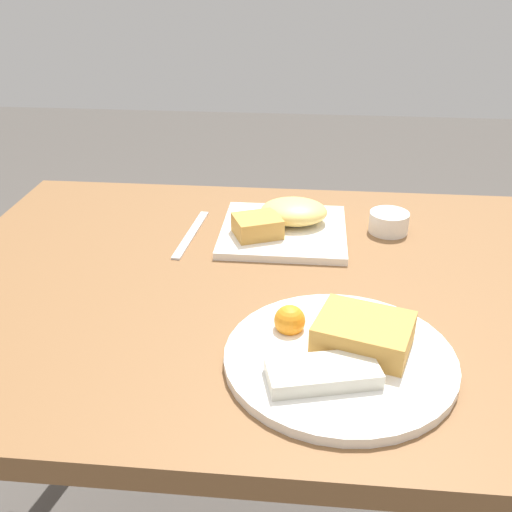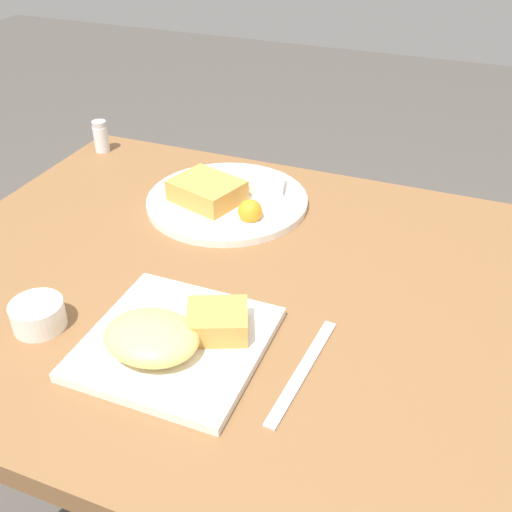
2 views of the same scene
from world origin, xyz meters
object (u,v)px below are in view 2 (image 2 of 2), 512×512
at_px(plate_oval_far, 225,197).
at_px(salt_shaker, 101,138).
at_px(sauce_ramekin, 38,314).
at_px(butter_knife, 303,371).
at_px(plate_square_near, 172,338).

height_order(plate_oval_far, salt_shaker, salt_shaker).
distance_m(plate_oval_far, salt_shaker, 0.38).
bearing_deg(sauce_ramekin, plate_oval_far, 76.27).
xyz_separation_m(plate_oval_far, butter_knife, (0.27, -0.36, -0.01)).
bearing_deg(butter_knife, salt_shaker, 56.68).
distance_m(plate_oval_far, butter_knife, 0.46).
bearing_deg(salt_shaker, butter_knife, -37.89).
relative_size(plate_square_near, sauce_ramekin, 3.13).
xyz_separation_m(sauce_ramekin, salt_shaker, (-0.25, 0.54, 0.01)).
distance_m(plate_square_near, butter_knife, 0.18).
bearing_deg(plate_square_near, butter_knife, 8.16).
xyz_separation_m(plate_oval_far, salt_shaker, (-0.36, 0.12, 0.01)).
distance_m(plate_square_near, plate_oval_far, 0.40).
distance_m(salt_shaker, butter_knife, 0.80).
bearing_deg(plate_oval_far, plate_square_near, -76.03).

